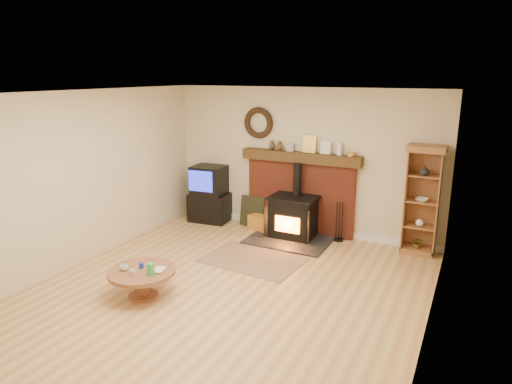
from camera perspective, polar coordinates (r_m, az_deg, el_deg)
The scene contains 11 objects.
ground at distance 6.27m, azimuth -3.62°, elevation -12.24°, with size 5.50×5.50×0.00m, color #B8814C.
room_shell at distance 5.79m, azimuth -3.58°, elevation 3.49°, with size 5.02×5.52×2.61m.
chimney_breast at distance 8.27m, azimuth 5.53°, elevation 0.36°, with size 2.20×0.22×1.78m.
wood_stove at distance 8.02m, azimuth 4.62°, elevation -3.27°, with size 1.40×1.00×1.32m.
area_rug at distance 7.21m, azimuth -0.36°, elevation -8.43°, with size 1.51×1.04×0.01m, color brown.
tv_unit at distance 8.94m, azimuth -5.84°, elevation -0.36°, with size 0.80×0.59×1.10m.
curio_cabinet at distance 7.67m, azimuth 20.05°, elevation -0.96°, with size 0.57×0.41×1.76m.
firelog_box at distance 8.46m, azimuth 0.64°, elevation -3.91°, with size 0.44×0.28×0.28m, color gold.
leaning_painting at distance 8.65m, azimuth -0.48°, elevation -2.42°, with size 0.49×0.03×0.58m, color black.
fire_tools at distance 8.07m, azimuth 10.30°, elevation -5.13°, with size 0.16×0.16×0.70m.
coffee_table at distance 6.17m, azimuth -14.10°, elevation -10.04°, with size 0.87×0.87×0.53m.
Camera 1 is at (2.82, -4.83, 2.84)m, focal length 32.00 mm.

